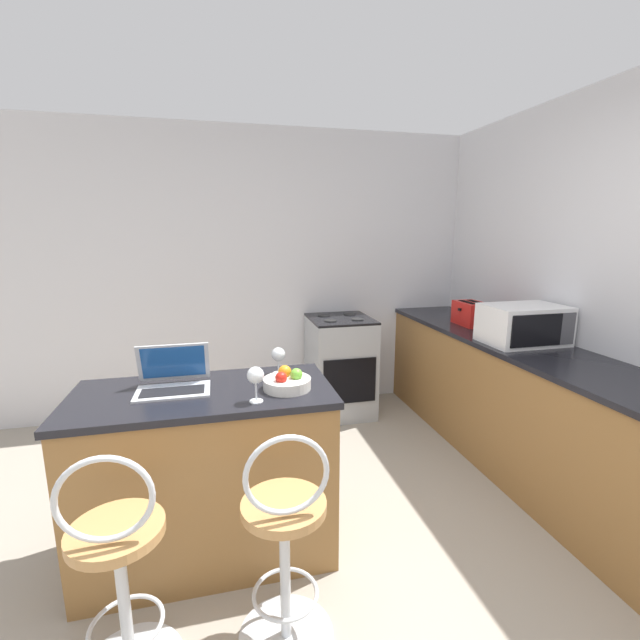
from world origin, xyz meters
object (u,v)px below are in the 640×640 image
object	(u,v)px
bar_stool_near	(120,576)
bar_stool_far	(285,547)
stove_range	(340,366)
mug_white	(465,314)
microwave	(524,324)
fruit_bowl	(287,382)
wine_glass_short	(278,355)
laptop	(173,378)
wine_glass_tall	(256,376)
toaster	(471,313)

from	to	relation	value
bar_stool_near	bar_stool_far	bearing A→B (deg)	0.00
stove_range	mug_white	xyz separation A→B (m)	(1.09, -0.28, 0.50)
microwave	mug_white	xyz separation A→B (m)	(0.10, 0.88, -0.09)
stove_range	mug_white	bearing A→B (deg)	-14.46
fruit_bowl	microwave	bearing A→B (deg)	15.68
wine_glass_short	mug_white	xyz separation A→B (m)	(1.86, 1.14, -0.06)
bar_stool_near	stove_range	bearing A→B (deg)	56.02
bar_stool_near	stove_range	xyz separation A→B (m)	(1.48, 2.19, 0.01)
laptop	wine_glass_tall	distance (m)	0.47
bar_stool_far	wine_glass_tall	world-z (taller)	wine_glass_tall
wine_glass_tall	mug_white	size ratio (longest dim) A/B	1.70
mug_white	bar_stool_far	bearing A→B (deg)	-135.62
bar_stool_near	microwave	bearing A→B (deg)	22.59
mug_white	microwave	bearing A→B (deg)	-96.16
toaster	microwave	bearing A→B (deg)	-88.77
microwave	fruit_bowl	xyz separation A→B (m)	(-1.76, -0.49, -0.10)
stove_range	toaster	bearing A→B (deg)	-29.09
wine_glass_short	wine_glass_tall	world-z (taller)	wine_glass_tall
bar_stool_near	laptop	xyz separation A→B (m)	(0.16, 0.67, 0.52)
bar_stool_near	wine_glass_tall	distance (m)	0.90
wine_glass_short	wine_glass_tall	bearing A→B (deg)	-112.92
wine_glass_tall	stove_range	bearing A→B (deg)	62.55
laptop	mug_white	distance (m)	2.71
microwave	wine_glass_short	xyz separation A→B (m)	(-1.76, -0.25, -0.03)
laptop	microwave	bearing A→B (deg)	8.78
stove_range	bar_stool_near	bearing A→B (deg)	-123.98
bar_stool_far	stove_range	bearing A→B (deg)	68.44
stove_range	wine_glass_tall	bearing A→B (deg)	-117.45
microwave	fruit_bowl	distance (m)	1.83
microwave	stove_range	world-z (taller)	microwave
mug_white	wine_glass_tall	bearing A→B (deg)	-143.20
wine_glass_tall	microwave	bearing A→B (deg)	18.00
microwave	fruit_bowl	bearing A→B (deg)	-164.32
laptop	microwave	size ratio (longest dim) A/B	0.65
toaster	mug_white	world-z (taller)	toaster
bar_stool_near	stove_range	world-z (taller)	bar_stool_near
bar_stool_near	microwave	xyz separation A→B (m)	(2.47, 1.03, 0.60)
toaster	fruit_bowl	bearing A→B (deg)	-147.41
wine_glass_tall	mug_white	world-z (taller)	wine_glass_tall
bar_stool_near	fruit_bowl	xyz separation A→B (m)	(0.72, 0.54, 0.50)
microwave	wine_glass_tall	distance (m)	2.02
bar_stool_far	mug_white	size ratio (longest dim) A/B	9.85
bar_stool_near	bar_stool_far	xyz separation A→B (m)	(0.61, 0.00, 0.00)
bar_stool_near	fruit_bowl	distance (m)	1.02
bar_stool_near	wine_glass_short	distance (m)	1.19
bar_stool_near	laptop	bearing A→B (deg)	76.40
laptop	stove_range	world-z (taller)	laptop
laptop	wine_glass_short	size ratio (longest dim) A/B	2.37
bar_stool_near	laptop	distance (m)	0.86
microwave	fruit_bowl	world-z (taller)	microwave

